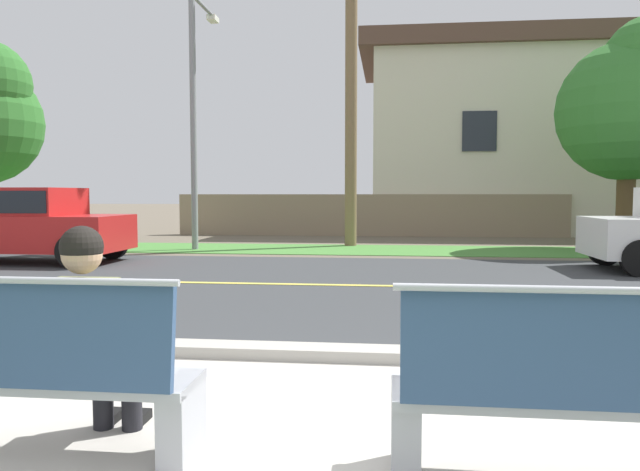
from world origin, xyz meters
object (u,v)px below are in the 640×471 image
Objects in this scene: bench_left at (23,377)px; seated_person_olive at (93,330)px; bench_right at (586,397)px; car_red_far at (20,221)px; shade_tree_left at (635,100)px; streetlamp at (196,101)px.

bench_left is 1.46× the size of seated_person_olive.
bench_left is 2.85m from bench_right.
car_red_far is (-5.65, 8.68, 0.40)m from bench_left.
seated_person_olive is 15.18m from shade_tree_left.
streetlamp is at bearing 51.13° from car_red_far.
seated_person_olive is at bearing -55.01° from car_red_far.
bench_right is at bearing 0.00° from bench_left.
streetlamp is (-5.80, 12.02, 3.30)m from bench_right.
seated_person_olive is at bearing -74.62° from streetlamp.
seated_person_olive is 0.19× the size of streetlamp.
car_red_far is at bearing 123.05° from bench_left.
streetlamp is at bearing -175.25° from shade_tree_left.
shade_tree_left reaches higher than seated_person_olive.
seated_person_olive is at bearing 29.06° from bench_left.
bench_left is 10.36m from car_red_far.
bench_right is 0.32× the size of shade_tree_left.
bench_right is 0.42× the size of car_red_far.
bench_left is 1.00× the size of bench_right.
car_red_far is (-5.95, 8.51, 0.18)m from seated_person_olive.
car_red_far is at bearing -162.65° from shade_tree_left.
car_red_far is 0.75× the size of shade_tree_left.
seated_person_olive is 10.38m from car_red_far.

